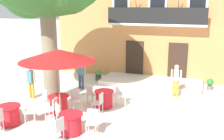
# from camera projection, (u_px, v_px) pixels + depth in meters

# --- Properties ---
(ground_plane) EXTENTS (120.00, 120.00, 0.00)m
(ground_plane) POSITION_uv_depth(u_px,v_px,m) (114.00, 106.00, 12.17)
(ground_plane) COLOR silver
(building_facade) EXTENTS (13.00, 5.09, 7.50)m
(building_facade) POSITION_uv_depth(u_px,v_px,m) (163.00, 16.00, 17.37)
(building_facade) COLOR #CC844C
(building_facade) RESTS_ON ground
(entrance_step_platform) EXTENTS (5.65, 2.31, 0.25)m
(entrance_step_platform) POSITION_uv_depth(u_px,v_px,m) (151.00, 82.00, 15.36)
(entrance_step_platform) COLOR silver
(entrance_step_platform) RESTS_ON ground
(cafe_table_near_tree) EXTENTS (0.86, 0.86, 0.76)m
(cafe_table_near_tree) POSITION_uv_depth(u_px,v_px,m) (59.00, 104.00, 11.28)
(cafe_table_near_tree) COLOR red
(cafe_table_near_tree) RESTS_ON ground
(cafe_chair_near_tree_0) EXTENTS (0.45, 0.45, 0.91)m
(cafe_chair_near_tree_0) POSITION_uv_depth(u_px,v_px,m) (53.00, 108.00, 10.53)
(cafe_chair_near_tree_0) COLOR silver
(cafe_chair_near_tree_0) RESTS_ON ground
(cafe_chair_near_tree_1) EXTENTS (0.56, 0.56, 0.91)m
(cafe_chair_near_tree_1) POSITION_uv_depth(u_px,v_px,m) (76.00, 98.00, 11.57)
(cafe_chair_near_tree_1) COLOR silver
(cafe_chair_near_tree_1) RESTS_ON ground
(cafe_chair_near_tree_2) EXTENTS (0.53, 0.53, 0.91)m
(cafe_chair_near_tree_2) POSITION_uv_depth(u_px,v_px,m) (47.00, 97.00, 11.70)
(cafe_chair_near_tree_2) COLOR silver
(cafe_chair_near_tree_2) RESTS_ON ground
(cafe_table_middle) EXTENTS (0.86, 0.86, 0.76)m
(cafe_table_middle) POSITION_uv_depth(u_px,v_px,m) (104.00, 99.00, 11.89)
(cafe_table_middle) COLOR red
(cafe_table_middle) RESTS_ON ground
(cafe_chair_middle_0) EXTENTS (0.55, 0.55, 0.91)m
(cafe_chair_middle_0) POSITION_uv_depth(u_px,v_px,m) (120.00, 94.00, 12.10)
(cafe_chair_middle_0) COLOR silver
(cafe_chair_middle_0) RESTS_ON ground
(cafe_chair_middle_1) EXTENTS (0.52, 0.52, 0.91)m
(cafe_chair_middle_1) POSITION_uv_depth(u_px,v_px,m) (91.00, 93.00, 12.29)
(cafe_chair_middle_1) COLOR silver
(cafe_chair_middle_1) RESTS_ON ground
(cafe_chair_middle_2) EXTENTS (0.41, 0.41, 0.91)m
(cafe_chair_middle_2) POSITION_uv_depth(u_px,v_px,m) (99.00, 102.00, 11.15)
(cafe_chair_middle_2) COLOR silver
(cafe_chair_middle_2) RESTS_ON ground
(cafe_table_front) EXTENTS (0.86, 0.86, 0.76)m
(cafe_table_front) POSITION_uv_depth(u_px,v_px,m) (71.00, 123.00, 9.44)
(cafe_table_front) COLOR red
(cafe_table_front) RESTS_ON ground
(cafe_chair_front_0) EXTENTS (0.56, 0.56, 0.91)m
(cafe_chair_front_0) POSITION_uv_depth(u_px,v_px,m) (61.00, 113.00, 9.98)
(cafe_chair_front_0) COLOR silver
(cafe_chair_front_0) RESTS_ON ground
(cafe_chair_front_1) EXTENTS (0.48, 0.48, 0.91)m
(cafe_chair_front_1) POSITION_uv_depth(u_px,v_px,m) (57.00, 128.00, 8.75)
(cafe_chair_front_1) COLOR silver
(cafe_chair_front_1) RESTS_ON ground
(cafe_chair_front_2) EXTENTS (0.47, 0.47, 0.91)m
(cafe_chair_front_2) POSITION_uv_depth(u_px,v_px,m) (92.00, 120.00, 9.38)
(cafe_chair_front_2) COLOR silver
(cafe_chair_front_2) RESTS_ON ground
(cafe_table_far_side) EXTENTS (0.86, 0.86, 0.76)m
(cafe_table_far_side) POSITION_uv_depth(u_px,v_px,m) (10.00, 115.00, 10.16)
(cafe_table_far_side) COLOR red
(cafe_table_far_side) RESTS_ON ground
(cafe_chair_far_side_0) EXTENTS (0.55, 0.55, 0.91)m
(cafe_chair_far_side_0) POSITION_uv_depth(u_px,v_px,m) (30.00, 110.00, 10.33)
(cafe_chair_far_side_0) COLOR silver
(cafe_chair_far_side_0) RESTS_ON ground
(cafe_chair_far_side_1) EXTENTS (0.56, 0.56, 0.91)m
(cafe_chair_far_side_1) POSITION_uv_depth(u_px,v_px,m) (3.00, 106.00, 10.71)
(cafe_chair_far_side_1) COLOR silver
(cafe_chair_far_side_1) RESTS_ON ground
(cafe_umbrella) EXTENTS (2.90, 2.90, 2.85)m
(cafe_umbrella) POSITION_uv_depth(u_px,v_px,m) (58.00, 55.00, 10.02)
(cafe_umbrella) COLOR #997A56
(cafe_umbrella) RESTS_ON ground
(ground_planter_left) EXTENTS (0.45, 0.45, 0.60)m
(ground_planter_left) POSITION_uv_depth(u_px,v_px,m) (98.00, 75.00, 16.14)
(ground_planter_left) COLOR #47423D
(ground_planter_left) RESTS_ON ground
(ground_planter_right) EXTENTS (0.35, 0.35, 0.63)m
(ground_planter_right) POSITION_uv_depth(u_px,v_px,m) (210.00, 84.00, 14.31)
(ground_planter_right) COLOR slate
(ground_planter_right) RESTS_ON ground
(pedestrian_near_entrance) EXTENTS (0.53, 0.38, 1.60)m
(pedestrian_near_entrance) POSITION_uv_depth(u_px,v_px,m) (31.00, 80.00, 12.92)
(pedestrian_near_entrance) COLOR gold
(pedestrian_near_entrance) RESTS_ON ground
(pedestrian_mid_plaza) EXTENTS (0.53, 0.35, 1.62)m
(pedestrian_mid_plaza) POSITION_uv_depth(u_px,v_px,m) (176.00, 79.00, 13.15)
(pedestrian_mid_plaza) COLOR gold
(pedestrian_mid_plaza) RESTS_ON ground
(pedestrian_by_tree) EXTENTS (0.53, 0.30, 1.60)m
(pedestrian_by_tree) POSITION_uv_depth(u_px,v_px,m) (81.00, 73.00, 14.42)
(pedestrian_by_tree) COLOR #384260
(pedestrian_by_tree) RESTS_ON ground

